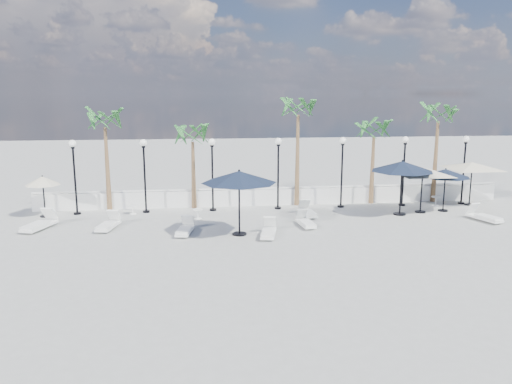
{
  "coord_description": "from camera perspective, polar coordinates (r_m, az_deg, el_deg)",
  "views": [
    {
      "loc": [
        -4.29,
        -19.48,
        6.12
      ],
      "look_at": [
        -1.52,
        3.76,
        1.5
      ],
      "focal_mm": 35.0,
      "sensor_mm": 36.0,
      "label": 1
    }
  ],
  "objects": [
    {
      "name": "lounger_2",
      "position": [
        23.92,
        -16.52,
        -3.55
      ],
      "size": [
        0.96,
        1.92,
        0.69
      ],
      "rotation": [
        0.0,
        0.0,
        -0.21
      ],
      "color": "beige",
      "rests_on": "ground"
    },
    {
      "name": "ground",
      "position": [
        20.86,
        5.4,
        -5.94
      ],
      "size": [
        100.0,
        100.0,
        0.0
      ],
      "primitive_type": "plane",
      "color": "gray",
      "rests_on": "ground"
    },
    {
      "name": "parasol_navy_right",
      "position": [
        27.95,
        20.85,
        2.0
      ],
      "size": [
        2.57,
        2.57,
        2.3
      ],
      "color": "black",
      "rests_on": "ground"
    },
    {
      "name": "lamppost_4",
      "position": [
        27.36,
        9.82,
        3.38
      ],
      "size": [
        0.36,
        0.36,
        3.84
      ],
      "color": "black",
      "rests_on": "ground"
    },
    {
      "name": "side_table_1",
      "position": [
        24.99,
        -6.66,
        -2.41
      ],
      "size": [
        0.49,
        0.49,
        0.48
      ],
      "color": "beige",
      "rests_on": "ground"
    },
    {
      "name": "balustrade",
      "position": [
        27.89,
        2.19,
        -0.53
      ],
      "size": [
        26.0,
        0.3,
        1.01
      ],
      "color": "silver",
      "rests_on": "ground"
    },
    {
      "name": "lamppost_2",
      "position": [
        26.24,
        -5.02,
        3.18
      ],
      "size": [
        0.36,
        0.36,
        3.84
      ],
      "color": "black",
      "rests_on": "ground"
    },
    {
      "name": "lounger_3",
      "position": [
        23.55,
        5.68,
        -3.42
      ],
      "size": [
        0.73,
        1.73,
        0.63
      ],
      "rotation": [
        0.0,
        0.0,
        0.11
      ],
      "color": "beige",
      "rests_on": "ground"
    },
    {
      "name": "parasol_navy_mid",
      "position": [
        26.3,
        16.37,
        2.8
      ],
      "size": [
        3.17,
        3.17,
        2.84
      ],
      "color": "black",
      "rests_on": "ground"
    },
    {
      "name": "side_table_0",
      "position": [
        26.55,
        -13.91,
        -1.89
      ],
      "size": [
        0.46,
        0.46,
        0.45
      ],
      "color": "beige",
      "rests_on": "ground"
    },
    {
      "name": "parasol_cream_sq_b",
      "position": [
        27.16,
        18.55,
        2.64
      ],
      "size": [
        5.11,
        5.11,
        2.56
      ],
      "color": "black",
      "rests_on": "ground"
    },
    {
      "name": "palm_0",
      "position": [
        27.24,
        -16.89,
        7.35
      ],
      "size": [
        2.6,
        2.6,
        5.5
      ],
      "color": "brown",
      "rests_on": "ground"
    },
    {
      "name": "lounger_4",
      "position": [
        25.51,
        5.9,
        -2.25
      ],
      "size": [
        0.64,
        1.82,
        0.68
      ],
      "rotation": [
        0.0,
        0.0,
        0.03
      ],
      "color": "beige",
      "rests_on": "ground"
    },
    {
      "name": "parasol_cream_small",
      "position": [
        27.16,
        -23.2,
        1.13
      ],
      "size": [
        1.72,
        1.72,
        2.12
      ],
      "color": "black",
      "rests_on": "ground"
    },
    {
      "name": "lamppost_3",
      "position": [
        26.58,
        2.56,
        3.31
      ],
      "size": [
        0.36,
        0.36,
        3.84
      ],
      "color": "black",
      "rests_on": "ground"
    },
    {
      "name": "lounger_0",
      "position": [
        24.94,
        -23.52,
        -3.37
      ],
      "size": [
        1.29,
        2.16,
        0.77
      ],
      "rotation": [
        0.0,
        0.0,
        -0.33
      ],
      "color": "beige",
      "rests_on": "ground"
    },
    {
      "name": "lamppost_0",
      "position": [
        26.96,
        -20.08,
        2.75
      ],
      "size": [
        0.36,
        0.36,
        3.84
      ],
      "color": "black",
      "rests_on": "ground"
    },
    {
      "name": "lounger_6",
      "position": [
        26.83,
        24.61,
        -2.54
      ],
      "size": [
        1.15,
        1.94,
        0.69
      ],
      "rotation": [
        0.0,
        0.0,
        0.32
      ],
      "color": "beige",
      "rests_on": "ground"
    },
    {
      "name": "palm_2",
      "position": [
        27.35,
        4.84,
        9.03
      ],
      "size": [
        2.6,
        2.6,
        6.1
      ],
      "color": "brown",
      "rests_on": "ground"
    },
    {
      "name": "parasol_navy_left",
      "position": [
        21.55,
        -1.95,
        1.69
      ],
      "size": [
        3.31,
        3.31,
        2.92
      ],
      "color": "black",
      "rests_on": "ground"
    },
    {
      "name": "lamppost_1",
      "position": [
        26.37,
        -12.65,
        2.99
      ],
      "size": [
        0.36,
        0.36,
        3.84
      ],
      "color": "black",
      "rests_on": "ground"
    },
    {
      "name": "lounger_1",
      "position": [
        22.39,
        -8.13,
        -4.22
      ],
      "size": [
        0.86,
        1.82,
        0.65
      ],
      "rotation": [
        0.0,
        0.0,
        -0.17
      ],
      "color": "beige",
      "rests_on": "ground"
    },
    {
      "name": "side_table_2",
      "position": [
        29.42,
        19.87,
        -0.89
      ],
      "size": [
        0.53,
        0.53,
        0.52
      ],
      "color": "beige",
      "rests_on": "ground"
    },
    {
      "name": "lounger_5",
      "position": [
        21.79,
        1.44,
        -4.52
      ],
      "size": [
        0.95,
        1.89,
        0.68
      ],
      "rotation": [
        0.0,
        0.0,
        -0.21
      ],
      "color": "beige",
      "rests_on": "ground"
    },
    {
      "name": "parasol_cream_sq_a",
      "position": [
        30.02,
        23.51,
        3.11
      ],
      "size": [
        5.26,
        5.26,
        2.58
      ],
      "color": "black",
      "rests_on": "ground"
    },
    {
      "name": "palm_4",
      "position": [
        30.01,
        20.11,
        7.84
      ],
      "size": [
        2.6,
        2.6,
        5.7
      ],
      "color": "brown",
      "rests_on": "ground"
    },
    {
      "name": "palm_1",
      "position": [
        26.88,
        -7.26,
        6.03
      ],
      "size": [
        2.6,
        2.6,
        4.7
      ],
      "color": "brown",
      "rests_on": "ground"
    },
    {
      "name": "palm_3",
      "position": [
        28.59,
        13.33,
        6.52
      ],
      "size": [
        2.6,
        2.6,
        4.9
      ],
      "color": "brown",
      "rests_on": "ground"
    },
    {
      "name": "lamppost_5",
      "position": [
        28.55,
        16.58,
        3.4
      ],
      "size": [
        0.36,
        0.36,
        3.84
      ],
      "color": "black",
      "rests_on": "ground"
    },
    {
      "name": "lamppost_6",
      "position": [
        30.11,
        22.72,
        3.38
      ],
      "size": [
        0.36,
        0.36,
        3.84
      ],
      "color": "black",
      "rests_on": "ground"
    }
  ]
}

